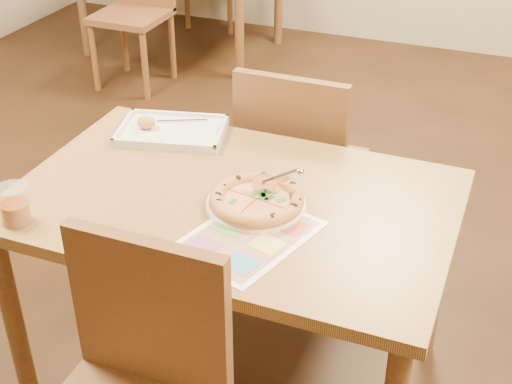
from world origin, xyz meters
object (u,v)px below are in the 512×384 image
at_px(pizza_cutter, 277,180).
at_px(chair_far, 297,152).
at_px(dining_table, 233,220).
at_px(menu, 248,236).
at_px(appetizer_tray, 170,132).
at_px(plate, 256,204).
at_px(pizza, 257,200).
at_px(glass_tumbler, 15,207).
at_px(chair_near, 135,373).

bearing_deg(pizza_cutter, chair_far, 77.67).
xyz_separation_m(dining_table, menu, (0.12, -0.17, 0.09)).
bearing_deg(appetizer_tray, pizza_cutter, -29.56).
height_order(chair_far, menu, chair_far).
bearing_deg(menu, plate, 104.00).
distance_m(dining_table, menu, 0.23).
xyz_separation_m(chair_far, pizza_cutter, (0.13, -0.59, 0.24)).
xyz_separation_m(dining_table, appetizer_tray, (-0.36, 0.29, 0.10)).
bearing_deg(appetizer_tray, chair_far, 41.24).
distance_m(chair_far, appetizer_tray, 0.50).
height_order(chair_far, pizza, chair_far).
bearing_deg(dining_table, pizza_cutter, 3.36).
bearing_deg(pizza, dining_table, 158.69).
bearing_deg(glass_tumbler, pizza_cutter, 28.72).
height_order(pizza_cutter, glass_tumbler, pizza_cutter).
height_order(plate, pizza, pizza).
height_order(chair_near, pizza_cutter, chair_near).
bearing_deg(plate, chair_far, 97.70).
relative_size(pizza, glass_tumbler, 2.45).
bearing_deg(dining_table, menu, -55.09).
xyz_separation_m(dining_table, chair_far, (-0.00, 0.60, -0.07)).
height_order(chair_near, appetizer_tray, chair_near).
xyz_separation_m(chair_near, appetizer_tray, (-0.36, 0.89, 0.17)).
xyz_separation_m(chair_near, chair_far, (-0.00, 1.20, 0.00)).
relative_size(plate, appetizer_tray, 0.72).
distance_m(chair_near, plate, 0.60).
relative_size(dining_table, pizza, 4.74).
distance_m(dining_table, chair_far, 0.61).
relative_size(chair_near, glass_tumbler, 4.21).
bearing_deg(chair_far, chair_near, 90.00).
height_order(dining_table, menu, menu).
bearing_deg(chair_far, pizza, 98.11).
bearing_deg(menu, dining_table, 124.91).
distance_m(dining_table, plate, 0.13).
xyz_separation_m(pizza_cutter, menu, (-0.01, -0.18, -0.08)).
relative_size(pizza, appetizer_tray, 0.68).
xyz_separation_m(chair_far, pizza, (0.09, -0.64, 0.18)).
bearing_deg(appetizer_tray, pizza, -35.71).
bearing_deg(chair_near, plate, 81.60).
bearing_deg(plate, menu, -76.00).
bearing_deg(dining_table, chair_far, 90.00).
xyz_separation_m(chair_near, plate, (0.08, 0.58, 0.16)).
distance_m(pizza, pizza_cutter, 0.08).
height_order(appetizer_tray, menu, appetizer_tray).
relative_size(dining_table, menu, 3.41).
bearing_deg(pizza, plate, 122.82).
relative_size(dining_table, appetizer_tray, 3.22).
relative_size(chair_far, appetizer_tray, 1.16).
distance_m(chair_far, pizza_cutter, 0.65).
bearing_deg(dining_table, plate, -17.28).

